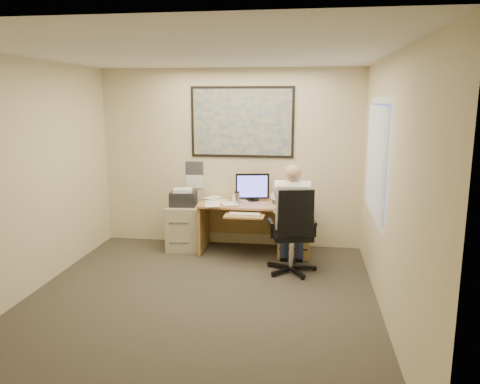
# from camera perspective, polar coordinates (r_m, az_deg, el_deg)

# --- Properties ---
(room_shell) EXTENTS (4.00, 4.50, 2.70)m
(room_shell) POSITION_cam_1_polar(r_m,az_deg,el_deg) (5.00, -5.40, 0.89)
(room_shell) COLOR #37332B
(room_shell) RESTS_ON ground
(desk) EXTENTS (1.60, 0.97, 1.15)m
(desk) POSITION_cam_1_polar(r_m,az_deg,el_deg) (6.92, 4.65, -3.84)
(desk) COLOR #B57E4D
(desk) RESTS_ON ground
(world_map) EXTENTS (1.56, 0.03, 1.06)m
(world_map) POSITION_cam_1_polar(r_m,az_deg,el_deg) (7.08, 0.25, 8.50)
(world_map) COLOR #1E4C93
(world_map) RESTS_ON room_shell
(wall_calendar) EXTENTS (0.28, 0.01, 0.42)m
(wall_calendar) POSITION_cam_1_polar(r_m,az_deg,el_deg) (7.32, -5.58, 2.08)
(wall_calendar) COLOR white
(wall_calendar) RESTS_ON room_shell
(window_blinds) EXTENTS (0.06, 1.40, 1.30)m
(window_blinds) POSITION_cam_1_polar(r_m,az_deg,el_deg) (5.68, 16.34, 3.78)
(window_blinds) COLOR beige
(window_blinds) RESTS_ON room_shell
(filing_cabinet) EXTENTS (0.53, 0.61, 0.93)m
(filing_cabinet) POSITION_cam_1_polar(r_m,az_deg,el_deg) (7.16, -6.84, -3.74)
(filing_cabinet) COLOR #ADA68B
(filing_cabinet) RESTS_ON ground
(office_chair) EXTENTS (0.82, 0.82, 1.15)m
(office_chair) POSITION_cam_1_polar(r_m,az_deg,el_deg) (6.17, 6.14, -6.82)
(office_chair) COLOR black
(office_chair) RESTS_ON ground
(person) EXTENTS (0.60, 0.84, 1.42)m
(person) POSITION_cam_1_polar(r_m,az_deg,el_deg) (6.14, 6.35, -3.24)
(person) COLOR white
(person) RESTS_ON office_chair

